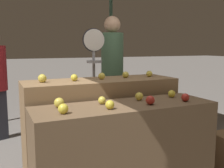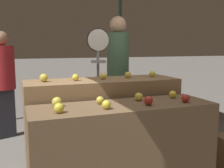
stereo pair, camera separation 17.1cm
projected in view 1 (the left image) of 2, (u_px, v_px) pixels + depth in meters
display_counter_front at (125, 149)px, 2.46m from camera, size 1.70×0.55×0.86m
display_counter_back at (101, 124)px, 2.99m from camera, size 1.70×0.55×1.03m
apple_front_0 at (63, 109)px, 2.05m from camera, size 0.08×0.08×0.08m
apple_front_1 at (110, 105)px, 2.21m from camera, size 0.08×0.08×0.08m
apple_front_2 at (150, 100)px, 2.39m from camera, size 0.08×0.08×0.08m
apple_front_3 at (185, 97)px, 2.52m from camera, size 0.08×0.08×0.08m
apple_front_4 at (59, 103)px, 2.26m from camera, size 0.09×0.09×0.09m
apple_front_5 at (102, 100)px, 2.40m from camera, size 0.07×0.07×0.07m
apple_front_6 at (139, 96)px, 2.58m from camera, size 0.08×0.08×0.08m
apple_front_7 at (172, 94)px, 2.72m from camera, size 0.08×0.08×0.08m
apple_back_0 at (42, 78)px, 2.66m from camera, size 0.09×0.09×0.09m
apple_back_1 at (74, 78)px, 2.77m from camera, size 0.07×0.07×0.07m
apple_back_2 at (102, 76)px, 2.91m from camera, size 0.08×0.08×0.08m
apple_back_3 at (126, 75)px, 3.05m from camera, size 0.08×0.08×0.08m
apple_back_4 at (149, 74)px, 3.16m from camera, size 0.07×0.07×0.07m
produce_scale at (94, 62)px, 3.43m from camera, size 0.30×0.20×1.63m
person_vendor_at_scale at (112, 68)px, 3.90m from camera, size 0.40×0.40×1.83m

